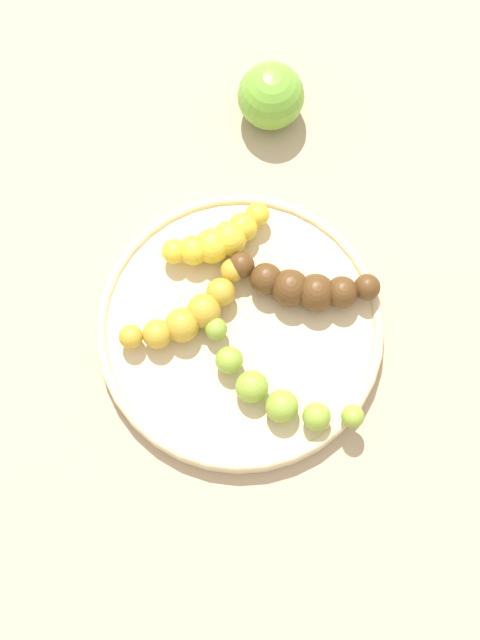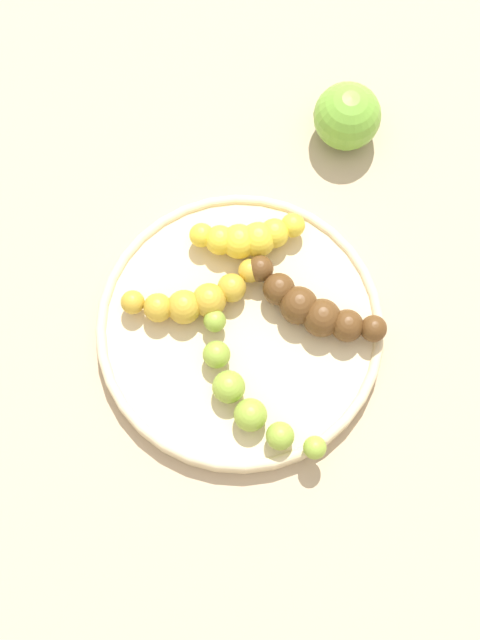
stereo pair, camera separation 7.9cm
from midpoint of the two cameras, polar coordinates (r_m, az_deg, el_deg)
ground_plane at (r=0.82m, az=2.70°, el=-1.23°), size 2.40×2.40×0.00m
fruit_bowl at (r=0.81m, az=2.74°, el=-0.99°), size 0.27×0.27×0.02m
banana_spotted at (r=0.80m, az=-0.21°, el=0.98°), size 0.11×0.09×0.03m
banana_green at (r=0.77m, az=3.32°, el=-5.51°), size 0.15×0.10×0.03m
banana_overripe at (r=0.80m, az=7.62°, el=0.35°), size 0.14×0.06×0.04m
banana_yellow at (r=0.82m, az=3.28°, el=5.07°), size 0.10×0.06×0.03m
apple_green at (r=0.89m, az=9.69°, el=12.83°), size 0.07×0.07×0.07m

